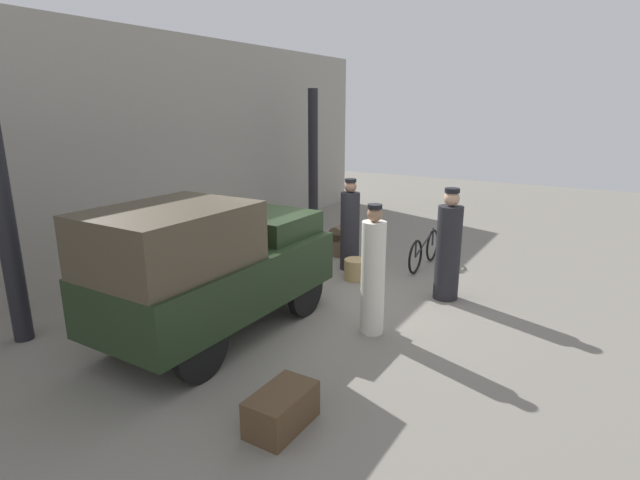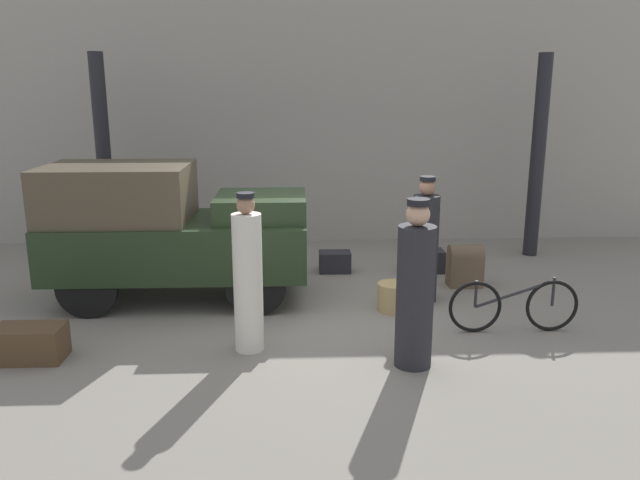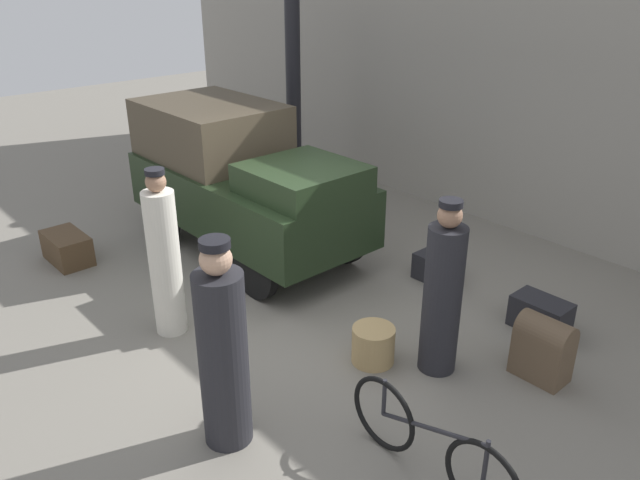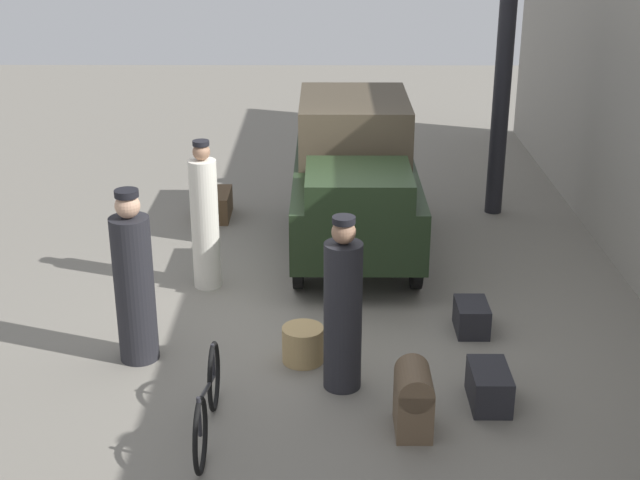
{
  "view_description": "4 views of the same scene",
  "coord_description": "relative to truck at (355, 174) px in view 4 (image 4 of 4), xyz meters",
  "views": [
    {
      "loc": [
        -6.56,
        -3.93,
        3.08
      ],
      "look_at": [
        0.2,
        0.2,
        0.95
      ],
      "focal_mm": 28.0,
      "sensor_mm": 36.0,
      "label": 1
    },
    {
      "loc": [
        -0.14,
        -7.9,
        2.96
      ],
      "look_at": [
        0.2,
        0.2,
        0.95
      ],
      "focal_mm": 35.0,
      "sensor_mm": 36.0,
      "label": 2
    },
    {
      "loc": [
        4.71,
        -3.84,
        3.71
      ],
      "look_at": [
        0.2,
        0.2,
        0.95
      ],
      "focal_mm": 35.0,
      "sensor_mm": 36.0,
      "label": 3
    },
    {
      "loc": [
        9.26,
        0.26,
        4.57
      ],
      "look_at": [
        0.2,
        0.2,
        0.95
      ],
      "focal_mm": 50.0,
      "sensor_mm": 36.0,
      "label": 4
    }
  ],
  "objects": [
    {
      "name": "porter_standing_middle",
      "position": [
        1.24,
        -1.82,
        -0.19
      ],
      "size": [
        0.33,
        0.33,
        1.83
      ],
      "color": "silver",
      "rests_on": "ground"
    },
    {
      "name": "trunk_wicker_pale",
      "position": [
        3.89,
        1.16,
        -0.86
      ],
      "size": [
        0.6,
        0.36,
        0.36
      ],
      "color": "#232328",
      "rests_on": "ground"
    },
    {
      "name": "wicker_basket",
      "position": [
        3.09,
        -0.61,
        -0.85
      ],
      "size": [
        0.43,
        0.43,
        0.38
      ],
      "color": "tan",
      "rests_on": "ground"
    },
    {
      "name": "suitcase_tan_flat",
      "position": [
        2.42,
        1.22,
        -0.87
      ],
      "size": [
        0.51,
        0.35,
        0.33
      ],
      "color": "#232328",
      "rests_on": "ground"
    },
    {
      "name": "bicycle",
      "position": [
        4.45,
        -1.42,
        -0.7
      ],
      "size": [
        1.61,
        0.04,
        0.69
      ],
      "color": "black",
      "rests_on": "ground"
    },
    {
      "name": "trunk_large_brown",
      "position": [
        4.34,
        0.4,
        -0.7
      ],
      "size": [
        0.51,
        0.32,
        0.64
      ],
      "color": "brown",
      "rests_on": "ground"
    },
    {
      "name": "canopy_pillar_left",
      "position": [
        -1.44,
        2.14,
        0.71
      ],
      "size": [
        0.25,
        0.25,
        3.5
      ],
      "color": "black",
      "rests_on": "ground"
    },
    {
      "name": "ground_plane",
      "position": [
        1.91,
        -0.64,
        -1.04
      ],
      "size": [
        30.0,
        30.0,
        0.0
      ],
      "primitive_type": "plane",
      "color": "gray"
    },
    {
      "name": "porter_with_bicycle",
      "position": [
        3.58,
        -0.22,
        -0.22
      ],
      "size": [
        0.37,
        0.37,
        1.77
      ],
      "color": "#232328",
      "rests_on": "ground"
    },
    {
      "name": "truck",
      "position": [
        0.0,
        0.0,
        0.0
      ],
      "size": [
        3.54,
        1.58,
        1.92
      ],
      "color": "black",
      "rests_on": "ground"
    },
    {
      "name": "suitcase_small_leather",
      "position": [
        -1.17,
        -2.0,
        -0.84
      ],
      "size": [
        0.75,
        0.43,
        0.39
      ],
      "color": "#4C3823",
      "rests_on": "ground"
    },
    {
      "name": "conductor_in_dark_uniform",
      "position": [
        3.04,
        -2.31,
        -0.2
      ],
      "size": [
        0.4,
        0.4,
        1.84
      ],
      "color": "#232328",
      "rests_on": "ground"
    }
  ]
}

